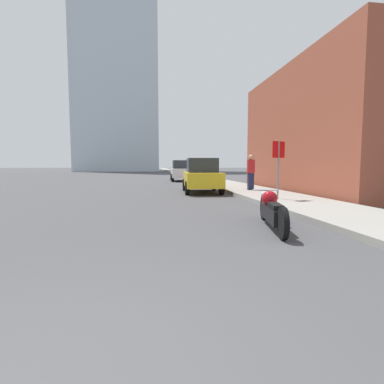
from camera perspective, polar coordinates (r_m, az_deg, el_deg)
The scene contains 8 objects.
sidewalk at distance 41.89m, azimuth -0.61°, elevation 3.25°, with size 2.78×240.00×0.15m.
brick_storefront at distance 19.32m, azimuth 32.48°, elevation 9.73°, with size 11.16×11.70×6.44m.
distant_tower at distance 86.32m, azimuth -13.91°, elevation 24.09°, with size 19.81×19.81×59.53m.
motorcycle at distance 6.88m, azimuth 14.93°, elevation -3.37°, with size 0.82×2.67×0.80m.
parked_car_yellow at distance 15.38m, azimuth 1.87°, elevation 3.11°, with size 2.01×4.06×1.75m.
parked_car_white at distance 26.99m, azimuth -2.04°, elevation 4.05°, with size 1.98×4.24×1.85m.
stop_sign at distance 11.52m, azimuth 16.13°, elevation 5.92°, with size 0.57×0.26×2.12m.
pedestrian at distance 15.49m, azimuth 11.14°, elevation 3.82°, with size 0.36×0.25×1.78m.
Camera 1 is at (0.80, -1.56, 1.38)m, focal length 28.00 mm.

